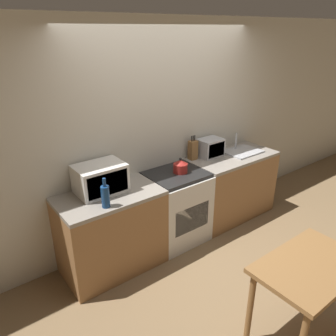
{
  "coord_description": "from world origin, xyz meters",
  "views": [
    {
      "loc": [
        -2.27,
        -2.12,
        2.46
      ],
      "look_at": [
        -0.28,
        0.51,
        1.05
      ],
      "focal_mm": 35.0,
      "sensor_mm": 36.0,
      "label": 1
    }
  ],
  "objects_px": {
    "microwave": "(100,178)",
    "toaster_oven": "(210,148)",
    "bottle": "(105,196)",
    "kettle": "(180,166)",
    "dining_table": "(309,276)",
    "stove_range": "(176,207)"
  },
  "relations": [
    {
      "from": "kettle",
      "to": "microwave",
      "type": "xyz_separation_m",
      "value": [
        -0.96,
        0.12,
        0.07
      ]
    },
    {
      "from": "bottle",
      "to": "microwave",
      "type": "bearing_deg",
      "value": 71.1
    },
    {
      "from": "stove_range",
      "to": "kettle",
      "type": "height_order",
      "value": "kettle"
    },
    {
      "from": "kettle",
      "to": "dining_table",
      "type": "height_order",
      "value": "kettle"
    },
    {
      "from": "microwave",
      "to": "bottle",
      "type": "relative_size",
      "value": 1.66
    },
    {
      "from": "stove_range",
      "to": "toaster_oven",
      "type": "distance_m",
      "value": 0.92
    },
    {
      "from": "toaster_oven",
      "to": "dining_table",
      "type": "xyz_separation_m",
      "value": [
        -0.77,
        -1.94,
        -0.36
      ]
    },
    {
      "from": "stove_range",
      "to": "bottle",
      "type": "height_order",
      "value": "bottle"
    },
    {
      "from": "kettle",
      "to": "dining_table",
      "type": "bearing_deg",
      "value": -93.83
    },
    {
      "from": "microwave",
      "to": "dining_table",
      "type": "xyz_separation_m",
      "value": [
        0.84,
        -1.88,
        -0.39
      ]
    },
    {
      "from": "microwave",
      "to": "toaster_oven",
      "type": "bearing_deg",
      "value": 2.06
    },
    {
      "from": "microwave",
      "to": "dining_table",
      "type": "relative_size",
      "value": 0.55
    },
    {
      "from": "bottle",
      "to": "dining_table",
      "type": "distance_m",
      "value": 1.86
    },
    {
      "from": "stove_range",
      "to": "microwave",
      "type": "height_order",
      "value": "microwave"
    },
    {
      "from": "kettle",
      "to": "dining_table",
      "type": "relative_size",
      "value": 0.2
    },
    {
      "from": "microwave",
      "to": "bottle",
      "type": "distance_m",
      "value": 0.34
    },
    {
      "from": "toaster_oven",
      "to": "dining_table",
      "type": "distance_m",
      "value": 2.12
    },
    {
      "from": "kettle",
      "to": "dining_table",
      "type": "xyz_separation_m",
      "value": [
        -0.12,
        -1.76,
        -0.33
      ]
    },
    {
      "from": "stove_range",
      "to": "microwave",
      "type": "relative_size",
      "value": 1.81
    },
    {
      "from": "stove_range",
      "to": "kettle",
      "type": "bearing_deg",
      "value": -9.37
    },
    {
      "from": "bottle",
      "to": "dining_table",
      "type": "xyz_separation_m",
      "value": [
        0.95,
        -1.56,
        -0.36
      ]
    },
    {
      "from": "microwave",
      "to": "toaster_oven",
      "type": "xyz_separation_m",
      "value": [
        1.61,
        0.06,
        -0.03
      ]
    }
  ]
}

